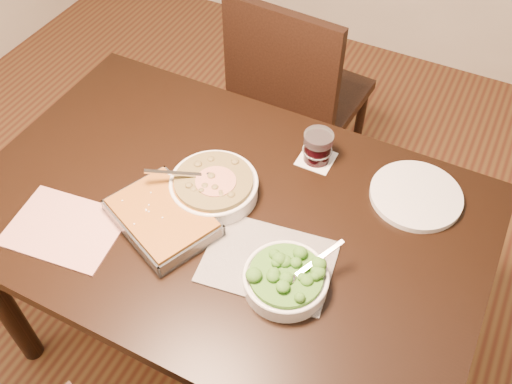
{
  "coord_description": "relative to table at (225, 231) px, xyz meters",
  "views": [
    {
      "loc": [
        0.52,
        -0.83,
        1.94
      ],
      "look_at": [
        0.07,
        0.06,
        0.8
      ],
      "focal_mm": 40.0,
      "sensor_mm": 36.0,
      "label": 1
    }
  ],
  "objects": [
    {
      "name": "wine_tumbler",
      "position": [
        0.15,
        0.29,
        0.15
      ],
      "size": [
        0.09,
        0.09,
        0.1
      ],
      "color": "black",
      "rests_on": "coaster"
    },
    {
      "name": "magazine_a",
      "position": [
        -0.34,
        -0.24,
        0.1
      ],
      "size": [
        0.31,
        0.25,
        0.01
      ],
      "primitive_type": "cube",
      "rotation": [
        0.0,
        0.0,
        0.12
      ],
      "color": "#B13A32",
      "rests_on": "table"
    },
    {
      "name": "table",
      "position": [
        0.0,
        0.0,
        0.0
      ],
      "size": [
        1.4,
        0.9,
        0.75
      ],
      "color": "black",
      "rests_on": "ground"
    },
    {
      "name": "chair_far",
      "position": [
        -0.13,
        0.78,
        -0.12
      ],
      "size": [
        0.48,
        0.48,
        0.95
      ],
      "rotation": [
        0.0,
        0.0,
        3.07
      ],
      "color": "black",
      "rests_on": "ground"
    },
    {
      "name": "coaster",
      "position": [
        0.15,
        0.29,
        0.1
      ],
      "size": [
        0.1,
        0.1,
        0.0
      ],
      "primitive_type": "cube",
      "color": "white",
      "rests_on": "table"
    },
    {
      "name": "magazine_b",
      "position": [
        0.18,
        -0.1,
        0.1
      ],
      "size": [
        0.35,
        0.27,
        0.01
      ],
      "primitive_type": "cube",
      "rotation": [
        0.0,
        0.0,
        0.14
      ],
      "color": "#26252D",
      "rests_on": "table"
    },
    {
      "name": "broccoli_bowl",
      "position": [
        0.25,
        -0.14,
        0.12
      ],
      "size": [
        0.21,
        0.22,
        0.08
      ],
      "color": "white",
      "rests_on": "table"
    },
    {
      "name": "dinner_plate",
      "position": [
        0.45,
        0.28,
        0.1
      ],
      "size": [
        0.25,
        0.25,
        0.02
      ],
      "primitive_type": "cylinder",
      "color": "silver",
      "rests_on": "table"
    },
    {
      "name": "stew_bowl",
      "position": [
        -0.05,
        0.04,
        0.13
      ],
      "size": [
        0.24,
        0.24,
        0.09
      ],
      "color": "white",
      "rests_on": "table"
    },
    {
      "name": "baking_dish",
      "position": [
        -0.12,
        -0.11,
        0.12
      ],
      "size": [
        0.34,
        0.3,
        0.05
      ],
      "rotation": [
        0.0,
        0.0,
        -0.41
      ],
      "color": "silver",
      "rests_on": "table"
    },
    {
      "name": "ground",
      "position": [
        0.0,
        0.0,
        -0.65
      ],
      "size": [
        4.0,
        4.0,
        0.0
      ],
      "primitive_type": "plane",
      "color": "#4C2415",
      "rests_on": "ground"
    }
  ]
}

